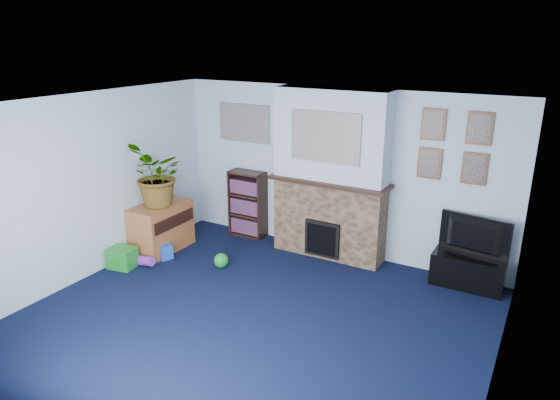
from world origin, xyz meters
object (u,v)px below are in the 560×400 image
Objects in this scene: tv_stand at (468,270)px; bookshelf at (248,205)px; sideboard at (161,227)px; television at (472,237)px.

tv_stand is 3.39m from bookshelf.
tv_stand is 4.32m from sideboard.
sideboard is (-0.81, -1.12, -0.15)m from bookshelf.
television is at bearing 14.24° from sideboard.
television reaches higher than tv_stand.
tv_stand is at bearing -1.30° from bookshelf.
bookshelf is (-3.38, 0.08, 0.28)m from tv_stand.
sideboard is at bearing -125.87° from bookshelf.
tv_stand is at bearing 99.07° from television.
bookshelf is at bearing 54.13° from sideboard.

